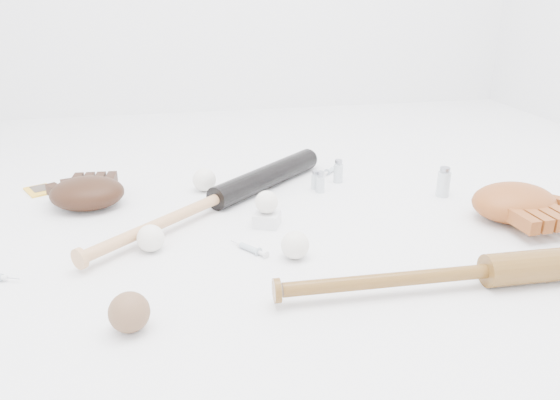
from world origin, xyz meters
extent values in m
plane|color=white|center=(0.00, 0.00, 0.00)|extent=(3.00, 3.00, 0.00)
cube|color=gold|center=(-0.70, 0.45, 0.00)|extent=(0.11, 0.12, 0.01)
cube|color=white|center=(-0.04, 0.05, 0.02)|extent=(0.09, 0.09, 0.04)
sphere|color=white|center=(-0.04, 0.05, 0.07)|extent=(0.06, 0.06, 0.06)
sphere|color=white|center=(-0.35, -0.04, 0.03)|extent=(0.07, 0.07, 0.07)
sphere|color=white|center=(-0.19, 0.35, 0.04)|extent=(0.07, 0.07, 0.07)
sphere|color=white|center=(-0.01, -0.15, 0.03)|extent=(0.07, 0.07, 0.07)
sphere|color=brown|center=(-0.38, -0.37, 0.04)|extent=(0.08, 0.08, 0.08)
cylinder|color=silver|center=(0.16, 0.30, 0.03)|extent=(0.02, 0.02, 0.06)
cylinder|color=silver|center=(0.17, 0.27, 0.03)|extent=(0.03, 0.03, 0.07)
cylinder|color=silver|center=(0.25, 0.35, 0.04)|extent=(0.03, 0.03, 0.08)
cylinder|color=silver|center=(0.53, 0.16, 0.05)|extent=(0.04, 0.04, 0.09)
camera|label=1|loc=(-0.27, -1.28, 0.61)|focal=35.00mm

